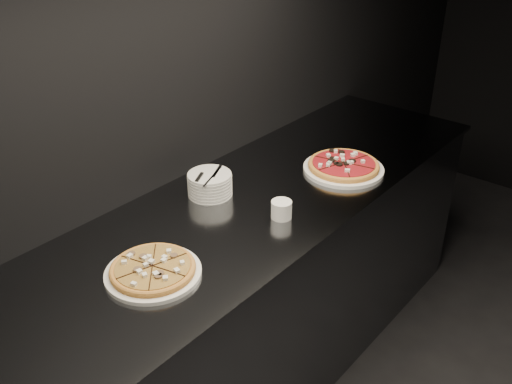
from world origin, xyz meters
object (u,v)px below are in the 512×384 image
Objects in this scene: cutlery at (208,175)px; ramekin at (281,209)px; pizza_mushroom at (153,270)px; plate_stack at (210,184)px; counter at (266,282)px; pizza_tomato at (344,166)px.

ramekin is at bearing -16.88° from cutlery.
ramekin is (0.32, 0.06, -0.06)m from cutlery.
pizza_mushroom is 0.55m from plate_stack.
ramekin reaches higher than counter.
pizza_mushroom is 0.91× the size of pizza_tomato.
cutlery reaches higher than ramekin.
plate_stack reaches higher than counter.
cutlery is (-0.22, 0.49, 0.08)m from pizza_mushroom.
pizza_mushroom is 1.80× the size of cutlery.
plate_stack is at bearing -172.70° from ramekin.
pizza_mushroom is 1.90× the size of plate_stack.
counter is 7.27× the size of pizza_mushroom.
ramekin is (0.10, 0.54, 0.02)m from pizza_mushroom.
counter is at bearing -110.36° from pizza_tomato.
plate_stack is 2.25× the size of ramekin.
plate_stack is 0.05m from cutlery.
plate_stack is at bearing 114.30° from pizza_mushroom.
counter is 0.53m from ramekin.
cutlery is at bearing -132.88° from counter.
cutlery is (-0.16, -0.17, 0.55)m from counter.
pizza_tomato is 4.70× the size of ramekin.
pizza_tomato reaches higher than pizza_mushroom.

